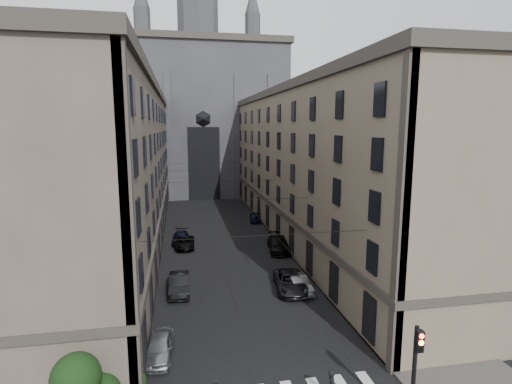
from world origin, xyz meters
TOP-DOWN VIEW (x-y plane):
  - sidewalk_left at (-10.50, 36.00)m, footprint 7.00×80.00m
  - sidewalk_right at (10.50, 36.00)m, footprint 7.00×80.00m
  - building_left at (-13.44, 36.00)m, footprint 13.60×60.60m
  - building_right at (13.44, 36.00)m, footprint 13.60×60.60m
  - gothic_tower at (0.00, 74.96)m, footprint 35.00×23.00m
  - traffic_light_right at (5.60, 1.92)m, footprint 0.34×0.50m
  - tram_wires at (0.00, 35.63)m, footprint 14.00×60.00m
  - car_left_near at (-6.20, 10.27)m, footprint 2.00×4.20m
  - car_left_midnear at (-4.99, 19.96)m, footprint 1.73×4.84m
  - car_left_midfar at (-4.30, 32.79)m, footprint 2.30×4.69m
  - car_left_far at (-4.80, 35.08)m, footprint 2.14×4.70m
  - car_right_near at (5.11, 18.36)m, footprint 1.67×4.25m
  - car_right_midnear at (4.46, 18.67)m, footprint 3.20×5.76m
  - car_right_midfar at (6.20, 29.66)m, footprint 2.97×5.90m
  - car_right_far at (6.20, 44.19)m, footprint 2.10×4.08m

SIDE VIEW (x-z plane):
  - sidewalk_left at x=-10.50m, z-range 0.00..0.15m
  - sidewalk_right at x=10.50m, z-range 0.00..0.15m
  - car_left_midfar at x=-4.30m, z-range 0.00..1.28m
  - car_right_far at x=6.20m, z-range 0.00..1.33m
  - car_left_far at x=-4.80m, z-range 0.00..1.33m
  - car_right_near at x=5.11m, z-range 0.00..1.38m
  - car_left_near at x=-6.20m, z-range 0.00..1.39m
  - car_right_midnear at x=4.46m, z-range 0.00..1.52m
  - car_left_midnear at x=-4.99m, z-range 0.00..1.59m
  - car_right_midfar at x=6.20m, z-range 0.00..1.64m
  - traffic_light_right at x=5.60m, z-range 0.69..5.89m
  - tram_wires at x=0.00m, z-range 7.03..7.46m
  - building_left at x=-13.44m, z-range -0.08..18.77m
  - building_right at x=13.44m, z-range -0.08..18.77m
  - gothic_tower at x=0.00m, z-range -11.20..46.80m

